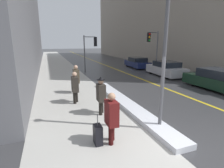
# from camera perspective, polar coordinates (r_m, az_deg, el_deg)

# --- Properties ---
(ground_plane) EXTENTS (160.00, 160.00, 0.00)m
(ground_plane) POSITION_cam_1_polar(r_m,az_deg,el_deg) (5.53, 19.85, -19.71)
(ground_plane) COLOR #38383A
(sidewalk_slab) EXTENTS (4.00, 80.00, 0.01)m
(sidewalk_slab) POSITION_cam_1_polar(r_m,az_deg,el_deg) (18.71, -16.59, 3.87)
(sidewalk_slab) COLOR #B2AFA8
(sidewalk_slab) RESTS_ON ground
(road_centre_stripe) EXTENTS (0.16, 80.00, 0.00)m
(road_centre_stripe) POSITION_cam_1_polar(r_m,az_deg,el_deg) (20.00, 0.85, 5.02)
(road_centre_stripe) COLOR gold
(road_centre_stripe) RESTS_ON ground
(snow_bank_curb) EXTENTS (0.72, 8.02, 0.19)m
(snow_bank_curb) POSITION_cam_1_polar(r_m,az_deg,el_deg) (8.49, 4.38, -6.22)
(snow_bank_curb) COLOR silver
(snow_bank_curb) RESTS_ON ground
(building_facade_right) EXTENTS (6.00, 36.00, 17.31)m
(building_facade_right) POSITION_cam_1_polar(r_m,az_deg,el_deg) (30.67, 12.97, 23.90)
(building_facade_right) COLOR gray
(building_facade_right) RESTS_ON ground
(lamp_post) EXTENTS (0.28, 0.28, 5.45)m
(lamp_post) POSITION_cam_1_polar(r_m,az_deg,el_deg) (5.82, 17.17, 15.53)
(lamp_post) COLOR #515156
(lamp_post) RESTS_ON ground
(traffic_light_near) EXTENTS (1.30, 0.36, 3.60)m
(traffic_light_near) POSITION_cam_1_polar(r_m,az_deg,el_deg) (17.68, -6.77, 12.27)
(traffic_light_near) COLOR #515156
(traffic_light_near) RESTS_ON ground
(traffic_light_far) EXTENTS (1.31, 0.37, 4.02)m
(traffic_light_far) POSITION_cam_1_polar(r_m,az_deg,el_deg) (18.18, 13.01, 13.03)
(traffic_light_far) COLOR #515156
(traffic_light_far) RESTS_ON ground
(pedestrian_nearside) EXTENTS (0.30, 0.51, 1.56)m
(pedestrian_nearside) POSITION_cam_1_polar(r_m,az_deg,el_deg) (5.17, -0.15, -10.31)
(pedestrian_nearside) COLOR #340C0C
(pedestrian_nearside) RESTS_ON ground
(pedestrian_in_fedora) EXTENTS (0.34, 0.70, 1.61)m
(pedestrian_in_fedora) POSITION_cam_1_polar(r_m,az_deg,el_deg) (7.23, -3.64, -3.26)
(pedestrian_in_fedora) COLOR black
(pedestrian_in_fedora) RESTS_ON ground
(pedestrian_with_shoulder_bag) EXTENTS (0.30, 0.72, 1.57)m
(pedestrian_with_shoulder_bag) POSITION_cam_1_polar(r_m,az_deg,el_deg) (8.72, -12.00, -0.65)
(pedestrian_with_shoulder_bag) COLOR black
(pedestrian_with_shoulder_bag) RESTS_ON ground
(pedestrian_trailing) EXTENTS (0.32, 0.54, 1.67)m
(pedestrian_trailing) POSITION_cam_1_polar(r_m,az_deg,el_deg) (10.44, -11.61, 2.02)
(pedestrian_trailing) COLOR #2A241B
(pedestrian_trailing) RESTS_ON ground
(parked_car_dark_green) EXTENTS (1.88, 4.23, 1.32)m
(parked_car_dark_green) POSITION_cam_1_polar(r_m,az_deg,el_deg) (12.98, 31.29, 1.16)
(parked_car_dark_green) COLOR black
(parked_car_dark_green) RESTS_ON ground
(parked_car_silver) EXTENTS (2.02, 4.26, 1.30)m
(parked_car_silver) POSITION_cam_1_polar(r_m,az_deg,el_deg) (16.49, 17.16, 4.75)
(parked_car_silver) COLOR #B2B2B7
(parked_car_silver) RESTS_ON ground
(parked_car_navy) EXTENTS (2.00, 4.24, 1.21)m
(parked_car_navy) POSITION_cam_1_polar(r_m,az_deg,el_deg) (21.12, 8.24, 6.89)
(parked_car_navy) COLOR navy
(parked_car_navy) RESTS_ON ground
(rolling_suitcase) EXTENTS (0.22, 0.36, 0.95)m
(rolling_suitcase) POSITION_cam_1_polar(r_m,az_deg,el_deg) (5.36, -4.64, -16.22)
(rolling_suitcase) COLOR black
(rolling_suitcase) RESTS_ON ground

